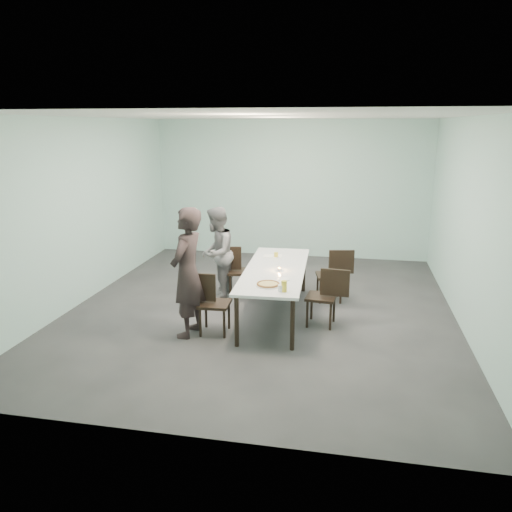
% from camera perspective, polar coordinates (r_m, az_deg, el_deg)
% --- Properties ---
extents(ground, '(7.00, 7.00, 0.00)m').
position_cam_1_polar(ground, '(8.10, 0.65, -6.02)').
color(ground, '#333335').
rests_on(ground, ground).
extents(room_shell, '(6.02, 7.02, 3.01)m').
position_cam_1_polar(room_shell, '(7.62, 0.69, 8.37)').
color(room_shell, '#AAD6CE').
rests_on(room_shell, ground).
extents(table, '(1.00, 2.63, 0.75)m').
position_cam_1_polar(table, '(7.63, 2.22, -1.85)').
color(table, white).
rests_on(table, ground).
extents(chair_near_left, '(0.62, 0.44, 0.87)m').
position_cam_1_polar(chair_near_left, '(7.07, -5.41, -4.91)').
color(chair_near_left, black).
rests_on(chair_near_left, ground).
extents(chair_far_left, '(0.64, 0.49, 0.87)m').
position_cam_1_polar(chair_far_left, '(8.57, -2.34, -1.33)').
color(chair_far_left, black).
rests_on(chair_far_left, ground).
extents(chair_near_right, '(0.63, 0.46, 0.87)m').
position_cam_1_polar(chair_near_right, '(7.36, 8.11, -4.20)').
color(chair_near_right, black).
rests_on(chair_near_right, ground).
extents(chair_far_right, '(0.64, 0.50, 0.87)m').
position_cam_1_polar(chair_far_right, '(8.43, 8.95, -1.77)').
color(chair_far_right, black).
rests_on(chair_far_right, ground).
extents(diner_near, '(0.51, 0.71, 1.82)m').
position_cam_1_polar(diner_near, '(6.91, -7.84, -1.90)').
color(diner_near, black).
rests_on(diner_near, ground).
extents(diner_far, '(0.62, 0.78, 1.56)m').
position_cam_1_polar(diner_far, '(8.44, -4.53, 0.35)').
color(diner_far, slate).
rests_on(diner_far, ground).
extents(pizza, '(0.34, 0.34, 0.04)m').
position_cam_1_polar(pizza, '(6.81, 1.39, -3.25)').
color(pizza, white).
rests_on(pizza, table).
extents(side_plate, '(0.18, 0.18, 0.01)m').
position_cam_1_polar(side_plate, '(7.08, 3.19, -2.67)').
color(side_plate, white).
rests_on(side_plate, table).
extents(beer_glass, '(0.08, 0.08, 0.15)m').
position_cam_1_polar(beer_glass, '(6.55, 3.23, -3.47)').
color(beer_glass, yellow).
rests_on(beer_glass, table).
extents(water_tumbler, '(0.08, 0.08, 0.09)m').
position_cam_1_polar(water_tumbler, '(6.57, 2.88, -3.69)').
color(water_tumbler, silver).
rests_on(water_tumbler, table).
extents(tealight, '(0.06, 0.06, 0.05)m').
position_cam_1_polar(tealight, '(7.50, 2.68, -1.54)').
color(tealight, silver).
rests_on(tealight, table).
extents(amber_tumbler, '(0.07, 0.07, 0.08)m').
position_cam_1_polar(amber_tumbler, '(8.27, 2.31, 0.15)').
color(amber_tumbler, yellow).
rests_on(amber_tumbler, table).
extents(menu, '(0.31, 0.23, 0.01)m').
position_cam_1_polar(menu, '(8.33, 1.92, 0.01)').
color(menu, silver).
rests_on(menu, table).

